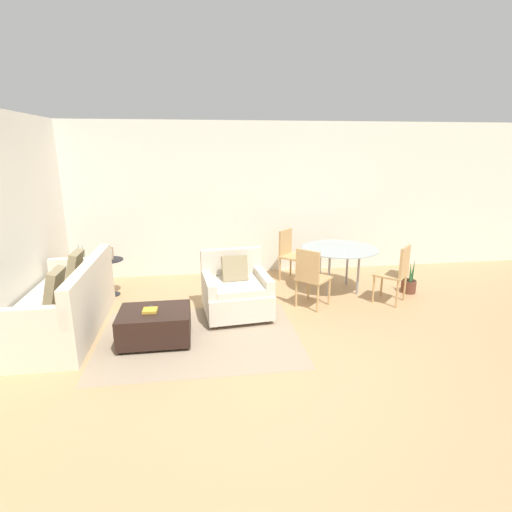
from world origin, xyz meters
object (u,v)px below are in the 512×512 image
object	(u,v)px
couch	(65,308)
dining_chair_far_left	(290,251)
potted_plant	(84,283)
potted_plant_small	(409,284)
ottoman	(155,325)
tv_remote_primary	(150,308)
dining_chair_near_right	(397,270)
picture_frame	(109,254)
side_table	(111,270)
armchair	(236,291)
dining_table	(339,252)
dining_chair_near_left	(311,274)
book_stack	(150,310)

from	to	relation	value
couch	dining_chair_far_left	bearing A→B (deg)	26.11
potted_plant	potted_plant_small	distance (m)	5.26
ottoman	tv_remote_primary	size ratio (longest dim) A/B	5.47
couch	dining_chair_near_right	size ratio (longest dim) A/B	2.27
couch	ottoman	distance (m)	1.26
picture_frame	tv_remote_primary	bearing A→B (deg)	-64.28
tv_remote_primary	side_table	size ratio (longest dim) A/B	0.26
ottoman	dining_chair_far_left	bearing A→B (deg)	44.09
armchair	dining_chair_near_right	size ratio (longest dim) A/B	1.09
picture_frame	dining_table	size ratio (longest dim) A/B	0.15
ottoman	dining_chair_near_left	size ratio (longest dim) A/B	0.94
dining_chair_near_right	potted_plant_small	size ratio (longest dim) A/B	1.55
picture_frame	dining_chair_near_right	xyz separation A→B (m)	(4.33, -0.96, -0.17)
armchair	ottoman	size ratio (longest dim) A/B	1.15
armchair	dining_table	distance (m)	1.94
side_table	dining_chair_near_left	bearing A→B (deg)	-17.82
tv_remote_primary	dining_chair_near_right	size ratio (longest dim) A/B	0.17
dining_table	dining_chair_far_left	distance (m)	0.95
potted_plant	dining_chair_near_right	world-z (taller)	same
couch	side_table	world-z (taller)	couch
book_stack	ottoman	bearing A→B (deg)	18.11
side_table	dining_chair_near_left	world-z (taller)	dining_chair_near_left
tv_remote_primary	potted_plant_small	xyz separation A→B (m)	(3.99, 1.05, -0.26)
picture_frame	potted_plant_small	size ratio (longest dim) A/B	0.33
potted_plant	dining_chair_near_left	xyz separation A→B (m)	(3.44, -1.05, 0.32)
couch	ottoman	xyz separation A→B (m)	(1.17, -0.46, -0.10)
book_stack	dining_chair_far_left	distance (m)	3.05
couch	tv_remote_primary	size ratio (longest dim) A/B	13.14
book_stack	side_table	world-z (taller)	side_table
armchair	dining_table	size ratio (longest dim) A/B	0.78
couch	armchair	bearing A→B (deg)	5.81
side_table	dining_chair_near_right	bearing A→B (deg)	-12.55
potted_plant	picture_frame	size ratio (longest dim) A/B	4.71
couch	book_stack	xyz separation A→B (m)	(1.12, -0.48, 0.10)
picture_frame	dining_chair_near_left	size ratio (longest dim) A/B	0.21
armchair	dining_chair_near_left	size ratio (longest dim) A/B	1.09
book_stack	dining_chair_near_right	distance (m)	3.62
dining_chair_near_left	ottoman	bearing A→B (deg)	-160.64
picture_frame	potted_plant_small	world-z (taller)	picture_frame
dining_chair_far_left	dining_chair_near_right	bearing A→B (deg)	-45.00
picture_frame	dining_chair_far_left	xyz separation A→B (m)	(3.00, 0.37, -0.17)
ottoman	dining_table	world-z (taller)	dining_table
book_stack	tv_remote_primary	world-z (taller)	book_stack
book_stack	potted_plant	world-z (taller)	potted_plant
ottoman	dining_chair_far_left	distance (m)	3.02
ottoman	dining_chair_near_left	xyz separation A→B (m)	(2.16, 0.76, 0.30)
potted_plant	dining_chair_near_right	bearing A→B (deg)	-12.36
couch	potted_plant	bearing A→B (deg)	95.10
tv_remote_primary	potted_plant_small	distance (m)	4.14
book_stack	potted_plant	distance (m)	2.21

